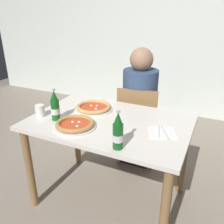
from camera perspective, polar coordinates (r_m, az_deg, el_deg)
ground_plane at (r=2.21m, az=-0.58°, el=-19.88°), size 8.00×8.00×0.00m
back_wall_tiled at (r=3.73m, az=15.05°, el=19.21°), size 7.00×0.10×2.60m
dining_table_main at (r=1.84m, az=-0.66°, el=-5.26°), size 1.20×0.80×0.75m
chair_behind_table at (r=2.41m, az=6.30°, el=-2.31°), size 0.45×0.45×0.85m
diner_seated at (r=2.41m, az=6.56°, el=0.38°), size 0.34×0.34×1.21m
pizza_margherita_near at (r=1.98m, az=-4.47°, el=1.07°), size 0.31×0.31×0.04m
pizza_marinara_far at (r=1.70m, az=-8.93°, el=-2.99°), size 0.30×0.30×0.04m
beer_bottle_left at (r=1.81m, az=-13.59°, el=1.20°), size 0.07×0.07×0.25m
beer_bottle_center at (r=1.39m, az=1.45°, el=-5.04°), size 0.07×0.07×0.25m
napkin_with_cutlery at (r=1.65m, az=11.97°, el=-4.83°), size 0.23×0.23×0.01m
paper_cup at (r=1.92m, az=-17.00°, el=0.28°), size 0.07×0.07×0.09m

